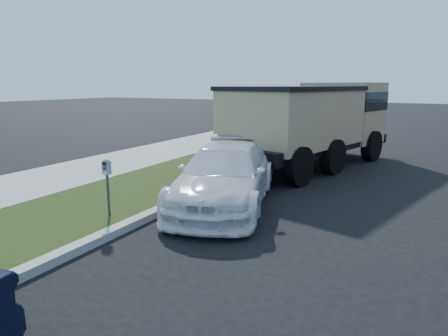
% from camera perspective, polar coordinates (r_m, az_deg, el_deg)
% --- Properties ---
extents(ground, '(120.00, 120.00, 0.00)m').
position_cam_1_polar(ground, '(7.40, 6.15, -10.07)').
color(ground, black).
rests_on(ground, ground).
extents(streetside, '(6.12, 50.00, 0.15)m').
position_cam_1_polar(streetside, '(11.93, -15.74, -1.61)').
color(streetside, gray).
rests_on(streetside, ground).
extents(parking_meter, '(0.17, 0.12, 1.20)m').
position_cam_1_polar(parking_meter, '(8.28, -16.37, -0.98)').
color(parking_meter, '#3F4247').
rests_on(parking_meter, ground).
extents(white_wagon, '(3.19, 5.14, 1.39)m').
position_cam_1_polar(white_wagon, '(9.25, 0.34, -1.00)').
color(white_wagon, white).
rests_on(white_wagon, ground).
extents(dump_truck, '(4.41, 7.62, 2.82)m').
position_cam_1_polar(dump_truck, '(14.11, 12.61, 6.83)').
color(dump_truck, black).
rests_on(dump_truck, ground).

